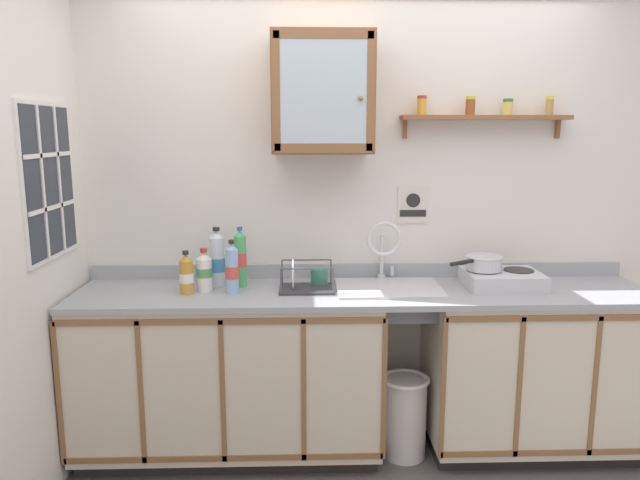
# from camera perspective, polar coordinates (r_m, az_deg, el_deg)

# --- Properties ---
(back_wall) EXTENTS (3.66, 0.07, 2.50)m
(back_wall) POSITION_cam_1_polar(r_m,az_deg,el_deg) (3.37, 3.78, 2.25)
(back_wall) COLOR silver
(back_wall) RESTS_ON ground
(lower_cabinet_run) EXTENTS (1.61, 0.58, 0.88)m
(lower_cabinet_run) POSITION_cam_1_polar(r_m,az_deg,el_deg) (3.30, -8.67, -12.74)
(lower_cabinet_run) COLOR black
(lower_cabinet_run) RESTS_ON ground
(lower_cabinet_run_right) EXTENTS (1.16, 0.58, 0.88)m
(lower_cabinet_run_right) POSITION_cam_1_polar(r_m,az_deg,el_deg) (3.51, 19.91, -11.80)
(lower_cabinet_run_right) COLOR black
(lower_cabinet_run_right) RESTS_ON ground
(countertop) EXTENTS (3.02, 0.60, 0.03)m
(countertop) POSITION_cam_1_polar(r_m,az_deg,el_deg) (3.14, 4.25, -5.10)
(countertop) COLOR #9EA3A8
(countertop) RESTS_ON lower_cabinet_run
(backsplash) EXTENTS (3.02, 0.02, 0.08)m
(backsplash) POSITION_cam_1_polar(r_m,az_deg,el_deg) (3.39, 3.78, -2.96)
(backsplash) COLOR #9EA3A8
(backsplash) RESTS_ON countertop
(sink) EXTENTS (0.55, 0.45, 0.48)m
(sink) POSITION_cam_1_polar(r_m,az_deg,el_deg) (3.19, 6.54, -4.95)
(sink) COLOR silver
(sink) RESTS_ON countertop
(hot_plate_stove) EXTENTS (0.40, 0.31, 0.09)m
(hot_plate_stove) POSITION_cam_1_polar(r_m,az_deg,el_deg) (3.32, 17.14, -3.63)
(hot_plate_stove) COLOR silver
(hot_plate_stove) RESTS_ON countertop
(saucepan) EXTENTS (0.31, 0.24, 0.08)m
(saucepan) POSITION_cam_1_polar(r_m,az_deg,el_deg) (3.29, 15.48, -2.09)
(saucepan) COLOR silver
(saucepan) RESTS_ON hot_plate_stove
(bottle_water_clear_0) EXTENTS (0.08, 0.08, 0.32)m
(bottle_water_clear_0) POSITION_cam_1_polar(r_m,az_deg,el_deg) (3.23, -9.88, -1.87)
(bottle_water_clear_0) COLOR silver
(bottle_water_clear_0) RESTS_ON countertop
(bottle_water_blue_1) EXTENTS (0.07, 0.07, 0.28)m
(bottle_water_blue_1) POSITION_cam_1_polar(r_m,az_deg,el_deg) (3.08, -8.46, -2.79)
(bottle_water_blue_1) COLOR #8CB7E0
(bottle_water_blue_1) RESTS_ON countertop
(bottle_juice_amber_2) EXTENTS (0.07, 0.07, 0.23)m
(bottle_juice_amber_2) POSITION_cam_1_polar(r_m,az_deg,el_deg) (3.11, -12.73, -3.28)
(bottle_juice_amber_2) COLOR gold
(bottle_juice_amber_2) RESTS_ON countertop
(bottle_opaque_white_3) EXTENTS (0.08, 0.08, 0.23)m
(bottle_opaque_white_3) POSITION_cam_1_polar(r_m,az_deg,el_deg) (3.15, -11.08, -2.99)
(bottle_opaque_white_3) COLOR white
(bottle_opaque_white_3) RESTS_ON countertop
(bottle_soda_green_4) EXTENTS (0.07, 0.07, 0.32)m
(bottle_soda_green_4) POSITION_cam_1_polar(r_m,az_deg,el_deg) (3.19, -7.68, -1.81)
(bottle_soda_green_4) COLOR #4CB266
(bottle_soda_green_4) RESTS_ON countertop
(dish_rack) EXTENTS (0.29, 0.22, 0.17)m
(dish_rack) POSITION_cam_1_polar(r_m,az_deg,el_deg) (3.12, -1.55, -4.31)
(dish_rack) COLOR #333338
(dish_rack) RESTS_ON countertop
(mug) EXTENTS (0.09, 0.12, 0.10)m
(mug) POSITION_cam_1_polar(r_m,az_deg,el_deg) (3.20, -0.11, -3.57)
(mug) COLOR #337259
(mug) RESTS_ON countertop
(wall_cabinet) EXTENTS (0.52, 0.35, 0.61)m
(wall_cabinet) POSITION_cam_1_polar(r_m,az_deg,el_deg) (3.14, 0.23, 13.89)
(wall_cabinet) COLOR brown
(spice_shelf) EXTENTS (0.91, 0.14, 0.23)m
(spice_shelf) POSITION_cam_1_polar(r_m,az_deg,el_deg) (3.37, 15.54, 11.50)
(spice_shelf) COLOR brown
(warning_sign) EXTENTS (0.17, 0.01, 0.21)m
(warning_sign) POSITION_cam_1_polar(r_m,az_deg,el_deg) (3.37, 8.94, 3.34)
(warning_sign) COLOR silver
(window) EXTENTS (0.03, 0.56, 0.74)m
(window) POSITION_cam_1_polar(r_m,az_deg,el_deg) (3.09, -24.70, 5.16)
(window) COLOR #262D38
(trash_bin) EXTENTS (0.26, 0.26, 0.45)m
(trash_bin) POSITION_cam_1_polar(r_m,az_deg,el_deg) (3.35, 8.14, -16.34)
(trash_bin) COLOR silver
(trash_bin) RESTS_ON ground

